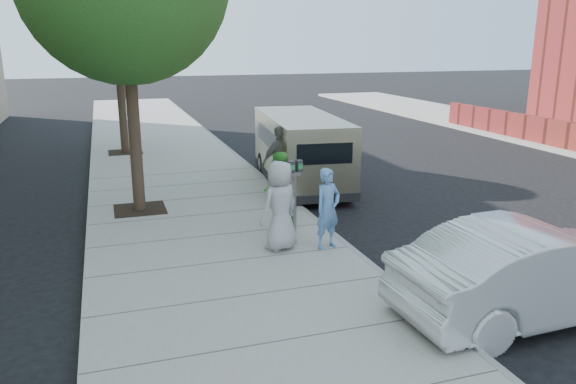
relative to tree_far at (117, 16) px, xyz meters
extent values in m
plane|color=black|center=(2.25, -10.00, -4.88)|extent=(120.00, 120.00, 0.00)
cube|color=gray|center=(1.25, -10.00, -4.81)|extent=(5.00, 60.00, 0.15)
cube|color=gray|center=(3.69, -10.00, -4.81)|extent=(0.12, 60.00, 0.16)
cube|color=black|center=(-0.05, -7.60, -4.73)|extent=(1.20, 1.20, 0.01)
cylinder|color=#38281E|center=(-0.05, -7.60, -2.75)|extent=(0.28, 0.28, 3.96)
cube|color=black|center=(-0.05, 0.00, -4.73)|extent=(1.20, 1.20, 0.01)
cylinder|color=#38281E|center=(-0.05, 0.00, -2.97)|extent=(0.28, 0.28, 3.52)
sphere|color=#284D19|center=(-0.05, 0.00, -0.17)|extent=(3.80, 3.80, 3.80)
sphere|color=#284D19|center=(0.55, -0.40, 0.33)|extent=(2.85, 2.85, 2.85)
sphere|color=#284D19|center=(-0.55, 0.50, 0.13)|extent=(2.66, 2.66, 2.66)
cylinder|color=gray|center=(2.92, -10.41, -4.12)|extent=(0.06, 0.06, 1.23)
cube|color=gray|center=(2.92, -10.41, -3.46)|extent=(0.25, 0.13, 0.09)
cube|color=#2D2D30|center=(2.83, -10.43, -3.30)|extent=(0.16, 0.14, 0.24)
cube|color=#2D2D30|center=(3.01, -10.39, -3.30)|extent=(0.16, 0.14, 0.24)
cube|color=tan|center=(4.55, -6.16, -3.77)|extent=(2.38, 5.16, 1.84)
cube|color=tan|center=(4.85, -3.45, -4.23)|extent=(1.75, 0.69, 0.79)
cube|color=black|center=(4.28, -8.65, -3.45)|extent=(1.38, 0.17, 0.51)
cylinder|color=black|center=(3.92, -4.43, -4.53)|extent=(0.32, 0.72, 0.70)
cylinder|color=black|center=(5.54, -4.61, -4.53)|extent=(0.32, 0.72, 0.70)
cylinder|color=black|center=(3.56, -7.81, -4.53)|extent=(0.32, 0.72, 0.70)
cylinder|color=black|center=(5.17, -7.99, -4.53)|extent=(0.32, 0.72, 0.70)
imported|color=silver|center=(5.26, -14.74, -4.15)|extent=(4.54, 1.76, 1.47)
imported|color=#5D8CC5|center=(3.25, -11.39, -3.95)|extent=(0.67, 0.56, 1.58)
imported|color=green|center=(2.73, -9.90, -3.91)|extent=(1.01, 0.94, 1.65)
imported|color=#ADAEB0|center=(2.36, -11.18, -3.87)|extent=(1.01, 0.87, 1.74)
imported|color=slate|center=(3.45, -7.75, -3.80)|extent=(1.18, 0.71, 1.87)
camera|label=1|loc=(-0.69, -20.95, -0.86)|focal=35.00mm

